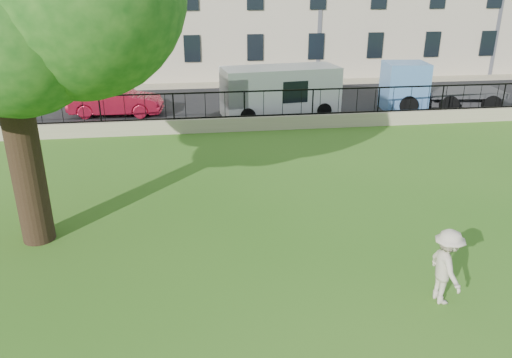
{
  "coord_description": "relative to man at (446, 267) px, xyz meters",
  "views": [
    {
      "loc": [
        -2.45,
        -8.83,
        6.11
      ],
      "look_at": [
        -0.7,
        3.5,
        1.12
      ],
      "focal_mm": 35.0,
      "sensor_mm": 36.0,
      "label": 1
    }
  ],
  "objects": [
    {
      "name": "ground",
      "position": [
        -2.5,
        0.89,
        -0.8
      ],
      "size": [
        120.0,
        120.0,
        0.0
      ],
      "primitive_type": "plane",
      "color": "#2C6317",
      "rests_on": "ground"
    },
    {
      "name": "retaining_wall",
      "position": [
        -2.5,
        12.89,
        -0.5
      ],
      "size": [
        50.0,
        0.4,
        0.6
      ],
      "primitive_type": "cube",
      "color": "gray",
      "rests_on": "ground"
    },
    {
      "name": "iron_railing",
      "position": [
        -2.5,
        12.89,
        0.35
      ],
      "size": [
        50.0,
        0.05,
        1.13
      ],
      "color": "black",
      "rests_on": "retaining_wall"
    },
    {
      "name": "street",
      "position": [
        -2.5,
        17.59,
        -0.8
      ],
      "size": [
        60.0,
        9.0,
        0.01
      ],
      "primitive_type": "cube",
      "color": "black",
      "rests_on": "ground"
    },
    {
      "name": "sidewalk",
      "position": [
        -2.5,
        22.79,
        -0.74
      ],
      "size": [
        60.0,
        1.4,
        0.12
      ],
      "primitive_type": "cube",
      "color": "gray",
      "rests_on": "ground"
    },
    {
      "name": "man",
      "position": [
        0.0,
        0.0,
        0.0
      ],
      "size": [
        0.6,
        1.04,
        1.6
      ],
      "primitive_type": "imported",
      "rotation": [
        0.0,
        0.0,
        1.57
      ],
      "color": "beige",
      "rests_on": "ground"
    },
    {
      "name": "red_sedan",
      "position": [
        -8.3,
        16.29,
        -0.08
      ],
      "size": [
        4.49,
        1.94,
        1.44
      ],
      "primitive_type": "imported",
      "rotation": [
        0.0,
        0.0,
        1.47
      ],
      "color": "#B11530",
      "rests_on": "street"
    },
    {
      "name": "white_van",
      "position": [
        -0.5,
        15.29,
        0.35
      ],
      "size": [
        5.69,
        2.8,
        2.3
      ],
      "primitive_type": "cube",
      "rotation": [
        0.0,
        0.0,
        0.12
      ],
      "color": "silver",
      "rests_on": "street"
    },
    {
      "name": "blue_truck",
      "position": [
        7.59,
        15.29,
        0.37
      ],
      "size": [
        5.77,
        2.57,
        2.34
      ],
      "primitive_type": "cube",
      "rotation": [
        0.0,
        0.0,
        -0.11
      ],
      "color": "#5383C3",
      "rests_on": "street"
    }
  ]
}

